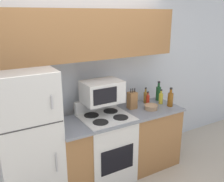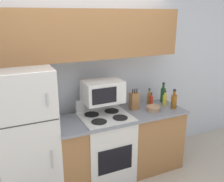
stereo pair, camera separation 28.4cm
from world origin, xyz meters
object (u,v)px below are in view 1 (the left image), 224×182
at_px(bottle_cooking_spray, 161,98).
at_px(bottle_whiskey, 170,99).
at_px(stove, 106,147).
at_px(microwave, 102,92).
at_px(bowl, 151,107).
at_px(bottle_wine_green, 158,93).
at_px(bottle_hot_sauce, 148,100).
at_px(knife_block, 132,100).
at_px(bottle_vinegar, 145,97).
at_px(refrigerator, 27,139).

relative_size(bottle_cooking_spray, bottle_whiskey, 0.79).
height_order(stove, microwave, microwave).
bearing_deg(microwave, bowl, -14.88).
relative_size(bowl, bottle_cooking_spray, 0.88).
bearing_deg(bottle_wine_green, bottle_hot_sauce, -163.57).
bearing_deg(stove, bottle_hot_sauce, 7.51).
xyz_separation_m(microwave, knife_block, (0.47, -0.01, -0.20)).
relative_size(knife_block, bottle_wine_green, 1.00).
relative_size(bowl, bottle_vinegar, 0.81).
xyz_separation_m(bottle_cooking_spray, bottle_vinegar, (-0.18, 0.14, 0.01)).
xyz_separation_m(knife_block, bottle_vinegar, (0.30, 0.09, -0.03)).
bearing_deg(bottle_wine_green, bottle_vinegar, 179.95).
bearing_deg(refrigerator, bottle_whiskey, -5.53).
height_order(bottle_vinegar, bottle_hot_sauce, bottle_vinegar).
bearing_deg(bottle_vinegar, bottle_wine_green, -0.05).
relative_size(refrigerator, microwave, 3.23).
xyz_separation_m(knife_block, bottle_wine_green, (0.55, 0.09, -0.00)).
distance_m(microwave, bowl, 0.76).
distance_m(bottle_cooking_spray, bottle_vinegar, 0.23).
relative_size(knife_block, bowl, 1.54).
xyz_separation_m(knife_block, bottle_hot_sauce, (0.29, 0.01, -0.04)).
xyz_separation_m(refrigerator, bottle_whiskey, (1.99, -0.19, 0.20)).
height_order(bowl, bottle_wine_green, bottle_wine_green).
xyz_separation_m(stove, bottle_wine_green, (1.03, 0.18, 0.55)).
bearing_deg(microwave, bottle_hot_sauce, -0.29).
height_order(refrigerator, bottle_vinegar, refrigerator).
bearing_deg(bottle_hot_sauce, stove, -172.49).
bearing_deg(bowl, refrigerator, 174.81).
height_order(bottle_wine_green, bottle_hot_sauce, bottle_wine_green).
xyz_separation_m(bottle_whiskey, bottle_hot_sauce, (-0.24, 0.22, -0.03)).
distance_m(refrigerator, bottle_cooking_spray, 1.95).
height_order(bottle_cooking_spray, bottle_vinegar, bottle_vinegar).
height_order(knife_block, bottle_cooking_spray, knife_block).
distance_m(bowl, bottle_cooking_spray, 0.30).
bearing_deg(refrigerator, bowl, -5.19).
height_order(stove, bottle_cooking_spray, bottle_cooking_spray).
distance_m(bottle_vinegar, bottle_wine_green, 0.25).
xyz_separation_m(refrigerator, knife_block, (1.47, 0.02, 0.21)).
bearing_deg(bowl, bottle_wine_green, 36.41).
relative_size(knife_block, bottle_hot_sauce, 1.49).
bearing_deg(bottle_cooking_spray, bottle_vinegar, 140.82).
xyz_separation_m(bottle_vinegar, bottle_wine_green, (0.25, -0.00, 0.02)).
height_order(knife_block, bottle_vinegar, knife_block).
height_order(microwave, knife_block, microwave).
distance_m(bottle_whiskey, bottle_vinegar, 0.37).
bearing_deg(microwave, bottle_whiskey, -12.51).
bearing_deg(bottle_whiskey, microwave, 167.49).
xyz_separation_m(knife_block, bowl, (0.21, -0.17, -0.09)).
bearing_deg(bottle_vinegar, refrigerator, -176.65).
height_order(microwave, bottle_vinegar, microwave).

